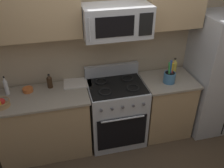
{
  "coord_description": "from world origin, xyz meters",
  "views": [
    {
      "loc": [
        -0.71,
        -2.05,
        2.66
      ],
      "look_at": [
        -0.09,
        0.51,
        1.03
      ],
      "focal_mm": 39.85,
      "sensor_mm": 36.0,
      "label": 1
    }
  ],
  "objects_px": {
    "bottle_oil": "(174,67)",
    "utensil_crock": "(169,77)",
    "cutting_board": "(78,83)",
    "microwave": "(117,21)",
    "bottle_vinegar": "(6,86)",
    "range_oven": "(116,112)",
    "fruit_basket": "(1,103)",
    "bottle_soy": "(49,81)",
    "prep_bowl": "(28,90)",
    "refrigerator": "(220,75)"
  },
  "relations": [
    {
      "from": "bottle_oil",
      "to": "fruit_basket",
      "type": "bearing_deg",
      "value": -174.34
    },
    {
      "from": "utensil_crock",
      "to": "range_oven",
      "type": "bearing_deg",
      "value": 174.17
    },
    {
      "from": "utensil_crock",
      "to": "fruit_basket",
      "type": "height_order",
      "value": "utensil_crock"
    },
    {
      "from": "range_oven",
      "to": "utensil_crock",
      "type": "xyz_separation_m",
      "value": [
        0.71,
        -0.07,
        0.52
      ]
    },
    {
      "from": "bottle_oil",
      "to": "bottle_soy",
      "type": "height_order",
      "value": "bottle_oil"
    },
    {
      "from": "refrigerator",
      "to": "fruit_basket",
      "type": "distance_m",
      "value": 2.97
    },
    {
      "from": "microwave",
      "to": "cutting_board",
      "type": "distance_m",
      "value": 1.01
    },
    {
      "from": "microwave",
      "to": "utensil_crock",
      "type": "height_order",
      "value": "microwave"
    },
    {
      "from": "cutting_board",
      "to": "bottle_vinegar",
      "type": "distance_m",
      "value": 0.89
    },
    {
      "from": "utensil_crock",
      "to": "bottle_vinegar",
      "type": "xyz_separation_m",
      "value": [
        -2.09,
        0.21,
        0.03
      ]
    },
    {
      "from": "refrigerator",
      "to": "prep_bowl",
      "type": "bearing_deg",
      "value": 176.58
    },
    {
      "from": "range_oven",
      "to": "utensil_crock",
      "type": "bearing_deg",
      "value": -5.83
    },
    {
      "from": "cutting_board",
      "to": "bottle_oil",
      "type": "distance_m",
      "value": 1.37
    },
    {
      "from": "bottle_oil",
      "to": "prep_bowl",
      "type": "height_order",
      "value": "bottle_oil"
    },
    {
      "from": "range_oven",
      "to": "fruit_basket",
      "type": "relative_size",
      "value": 5.35
    },
    {
      "from": "cutting_board",
      "to": "bottle_soy",
      "type": "distance_m",
      "value": 0.37
    },
    {
      "from": "fruit_basket",
      "to": "cutting_board",
      "type": "relative_size",
      "value": 0.55
    },
    {
      "from": "range_oven",
      "to": "bottle_soy",
      "type": "height_order",
      "value": "bottle_soy"
    },
    {
      "from": "fruit_basket",
      "to": "refrigerator",
      "type": "bearing_deg",
      "value": 1.76
    },
    {
      "from": "bottle_soy",
      "to": "bottle_vinegar",
      "type": "distance_m",
      "value": 0.53
    },
    {
      "from": "microwave",
      "to": "utensil_crock",
      "type": "xyz_separation_m",
      "value": [
        0.71,
        -0.1,
        -0.79
      ]
    },
    {
      "from": "refrigerator",
      "to": "utensil_crock",
      "type": "xyz_separation_m",
      "value": [
        -0.84,
        -0.06,
        0.11
      ]
    },
    {
      "from": "bottle_oil",
      "to": "prep_bowl",
      "type": "bearing_deg",
      "value": 179.29
    },
    {
      "from": "microwave",
      "to": "cutting_board",
      "type": "relative_size",
      "value": 2.13
    },
    {
      "from": "microwave",
      "to": "prep_bowl",
      "type": "bearing_deg",
      "value": 174.13
    },
    {
      "from": "bottle_vinegar",
      "to": "prep_bowl",
      "type": "bearing_deg",
      "value": 0.25
    },
    {
      "from": "refrigerator",
      "to": "fruit_basket",
      "type": "relative_size",
      "value": 8.7
    },
    {
      "from": "bottle_oil",
      "to": "bottle_vinegar",
      "type": "bearing_deg",
      "value": 179.4
    },
    {
      "from": "refrigerator",
      "to": "fruit_basket",
      "type": "height_order",
      "value": "refrigerator"
    },
    {
      "from": "microwave",
      "to": "prep_bowl",
      "type": "relative_size",
      "value": 5.88
    },
    {
      "from": "range_oven",
      "to": "fruit_basket",
      "type": "distance_m",
      "value": 1.5
    },
    {
      "from": "refrigerator",
      "to": "bottle_vinegar",
      "type": "relative_size",
      "value": 7.03
    },
    {
      "from": "refrigerator",
      "to": "bottle_oil",
      "type": "xyz_separation_m",
      "value": [
        -0.68,
        0.14,
        0.14
      ]
    },
    {
      "from": "range_oven",
      "to": "utensil_crock",
      "type": "distance_m",
      "value": 0.89
    },
    {
      "from": "range_oven",
      "to": "cutting_board",
      "type": "xyz_separation_m",
      "value": [
        -0.49,
        0.19,
        0.44
      ]
    },
    {
      "from": "bottle_soy",
      "to": "bottle_vinegar",
      "type": "xyz_separation_m",
      "value": [
        -0.52,
        -0.04,
        0.03
      ]
    },
    {
      "from": "bottle_soy",
      "to": "fruit_basket",
      "type": "bearing_deg",
      "value": -153.21
    },
    {
      "from": "cutting_board",
      "to": "microwave",
      "type": "bearing_deg",
      "value": -17.92
    },
    {
      "from": "bottle_oil",
      "to": "utensil_crock",
      "type": "bearing_deg",
      "value": -129.1
    },
    {
      "from": "microwave",
      "to": "bottle_soy",
      "type": "height_order",
      "value": "microwave"
    },
    {
      "from": "prep_bowl",
      "to": "range_oven",
      "type": "bearing_deg",
      "value": -7.19
    },
    {
      "from": "fruit_basket",
      "to": "prep_bowl",
      "type": "relative_size",
      "value": 1.53
    },
    {
      "from": "cutting_board",
      "to": "bottle_vinegar",
      "type": "xyz_separation_m",
      "value": [
        -0.88,
        -0.04,
        0.11
      ]
    },
    {
      "from": "microwave",
      "to": "bottle_oil",
      "type": "distance_m",
      "value": 1.15
    },
    {
      "from": "bottle_vinegar",
      "to": "prep_bowl",
      "type": "distance_m",
      "value": 0.26
    },
    {
      "from": "refrigerator",
      "to": "utensil_crock",
      "type": "height_order",
      "value": "refrigerator"
    },
    {
      "from": "microwave",
      "to": "bottle_soy",
      "type": "relative_size",
      "value": 4.06
    },
    {
      "from": "cutting_board",
      "to": "refrigerator",
      "type": "bearing_deg",
      "value": -5.68
    },
    {
      "from": "prep_bowl",
      "to": "cutting_board",
      "type": "bearing_deg",
      "value": 3.87
    },
    {
      "from": "utensil_crock",
      "to": "bottle_vinegar",
      "type": "relative_size",
      "value": 1.36
    }
  ]
}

